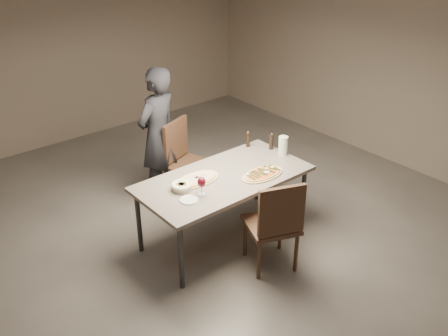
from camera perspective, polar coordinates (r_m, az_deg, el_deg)
room at (r=4.82m, az=0.00°, el=5.80°), size 7.00×7.00×7.00m
dining_table at (r=5.12m, az=0.00°, el=-1.55°), size 1.80×0.90×0.75m
zucchini_pizza at (r=5.13m, az=4.42°, el=-0.65°), size 0.51×0.28×0.05m
ham_pizza at (r=5.02m, az=-3.14°, el=-1.30°), size 0.52×0.29×0.04m
bread_basket at (r=4.86m, az=-4.87°, el=-2.06°), size 0.20×0.20×0.07m
oil_dish at (r=5.20m, az=5.51°, el=-0.40°), size 0.14×0.14×0.02m
pepper_mill_left at (r=5.71m, az=2.76°, el=3.28°), size 0.05×0.05×0.19m
pepper_mill_right at (r=5.67m, az=5.42°, el=3.03°), size 0.05×0.05×0.20m
carafe at (r=5.54m, az=6.76°, el=2.55°), size 0.10×0.10×0.22m
wine_glass at (r=4.73m, az=-2.58°, el=-1.69°), size 0.08×0.08×0.19m
side_plate at (r=4.70m, az=-4.02°, el=-3.65°), size 0.17×0.17×0.01m
chair_near at (r=4.77m, az=5.89°, el=-6.09°), size 0.61×0.61×1.00m
chair_far at (r=5.97m, az=-4.53°, el=1.32°), size 0.60×0.60×0.99m
diner at (r=5.89m, az=-7.56°, el=3.69°), size 0.69×0.55×1.65m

